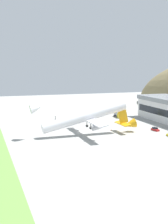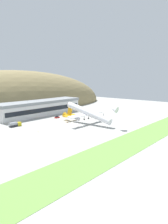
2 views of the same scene
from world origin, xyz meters
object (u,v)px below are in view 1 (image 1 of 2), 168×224
(cargo_airplane, at_px, (87,117))
(traffic_cone_1, at_px, (111,130))
(traffic_cone_0, at_px, (80,119))
(service_car_1, at_px, (155,129))
(fuel_truck, at_px, (118,115))

(cargo_airplane, bearing_deg, traffic_cone_1, 113.18)
(traffic_cone_0, height_order, traffic_cone_1, same)
(service_car_1, xyz_separation_m, traffic_cone_1, (-7.25, -18.53, -0.35))
(cargo_airplane, relative_size, service_car_1, 10.41)
(service_car_1, xyz_separation_m, fuel_truck, (-38.25, -0.78, 0.85))
(cargo_airplane, distance_m, traffic_cone_1, 16.63)
(cargo_airplane, xyz_separation_m, fuel_truck, (-36.85, 31.41, -6.26))
(fuel_truck, xyz_separation_m, traffic_cone_1, (31.00, -17.75, -1.20))
(fuel_truck, xyz_separation_m, traffic_cone_0, (0.99, -22.86, -1.20))
(traffic_cone_0, bearing_deg, fuel_truck, 92.49)
(cargo_airplane, distance_m, service_car_1, 33.00)
(service_car_1, height_order, fuel_truck, fuel_truck)
(fuel_truck, relative_size, traffic_cone_1, 14.44)
(cargo_airplane, relative_size, traffic_cone_1, 81.18)
(fuel_truck, height_order, traffic_cone_0, fuel_truck)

